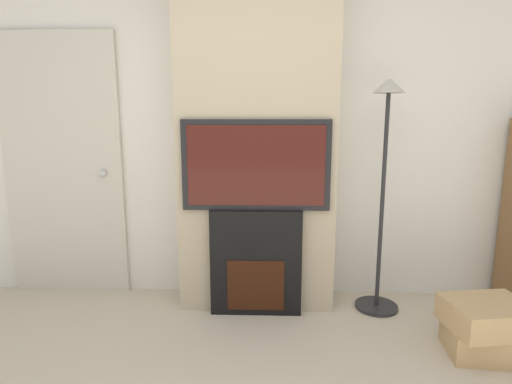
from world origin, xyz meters
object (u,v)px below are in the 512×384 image
Objects in this scene: television at (256,165)px; floor_lamp at (384,171)px; box_stack at (488,328)px; fireplace at (256,262)px.

television is 0.92m from floor_lamp.
television reaches higher than box_stack.
fireplace is 1.52m from box_stack.
box_stack is (0.50, -0.60, -0.88)m from floor_lamp.
floor_lamp is 1.18m from box_stack.
television is at bearing -174.81° from floor_lamp.
fireplace is at bearing 160.01° from box_stack.
television is (0.00, -0.00, 0.71)m from fireplace.
box_stack is at bearing -19.92° from television.
box_stack is at bearing -49.78° from floor_lamp.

